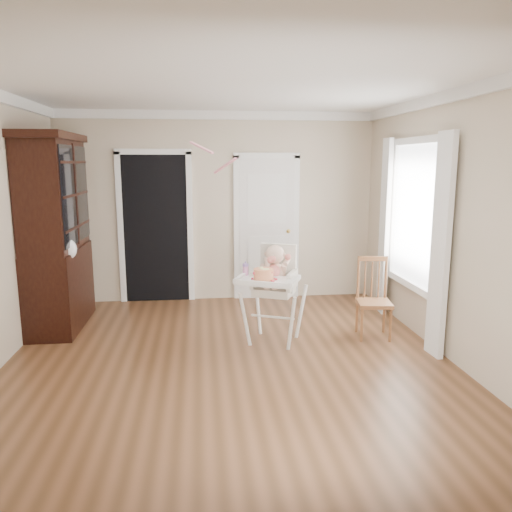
{
  "coord_description": "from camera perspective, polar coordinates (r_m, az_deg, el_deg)",
  "views": [
    {
      "loc": [
        -0.27,
        -4.71,
        2.0
      ],
      "look_at": [
        0.32,
        0.5,
        1.01
      ],
      "focal_mm": 35.0,
      "sensor_mm": 36.0,
      "label": 1
    }
  ],
  "objects": [
    {
      "name": "wall_right",
      "position": [
        5.38,
        21.53,
        3.04
      ],
      "size": [
        0.0,
        5.0,
        5.0
      ],
      "primitive_type": "plane",
      "rotation": [
        1.57,
        0.0,
        -1.57
      ],
      "color": "beige",
      "rests_on": "floor"
    },
    {
      "name": "sippy_cup",
      "position": [
        5.46,
        -1.2,
        -1.5
      ],
      "size": [
        0.07,
        0.07,
        0.16
      ],
      "rotation": [
        0.0,
        0.0,
        -0.42
      ],
      "color": "pink",
      "rests_on": "high_chair"
    },
    {
      "name": "dining_chair",
      "position": [
        5.93,
        13.28,
        -4.95
      ],
      "size": [
        0.42,
        0.42,
        0.92
      ],
      "rotation": [
        0.0,
        0.0,
        -0.14
      ],
      "color": "brown",
      "rests_on": "floor"
    },
    {
      "name": "baby",
      "position": [
        5.51,
        2.16,
        -1.33
      ],
      "size": [
        0.3,
        0.32,
        0.49
      ],
      "rotation": [
        0.0,
        0.0,
        -0.42
      ],
      "color": "beige",
      "rests_on": "high_chair"
    },
    {
      "name": "crown_molding",
      "position": [
        4.77,
        -3.34,
        18.43
      ],
      "size": [
        4.5,
        5.0,
        0.12
      ],
      "primitive_type": null,
      "color": "white",
      "rests_on": "ceiling"
    },
    {
      "name": "closet_door",
      "position": [
        7.32,
        1.22,
        3.05
      ],
      "size": [
        0.96,
        0.09,
        2.13
      ],
      "color": "white",
      "rests_on": "wall_back"
    },
    {
      "name": "streamer",
      "position": [
        5.7,
        -6.27,
        12.23
      ],
      "size": [
        0.27,
        0.44,
        0.15
      ],
      "primitive_type": null,
      "rotation": [
        0.26,
        0.0,
        0.51
      ],
      "color": "pink",
      "rests_on": "ceiling"
    },
    {
      "name": "wall_back",
      "position": [
        7.25,
        -4.32,
        5.53
      ],
      "size": [
        4.5,
        0.0,
        4.5
      ],
      "primitive_type": "plane",
      "rotation": [
        1.57,
        0.0,
        0.0
      ],
      "color": "beige",
      "rests_on": "floor"
    },
    {
      "name": "high_chair",
      "position": [
        5.52,
        2.06,
        -3.01
      ],
      "size": [
        0.89,
        0.97,
        1.12
      ],
      "rotation": [
        0.0,
        0.0,
        -0.42
      ],
      "color": "white",
      "rests_on": "floor"
    },
    {
      "name": "cake",
      "position": [
        5.23,
        0.86,
        -2.12
      ],
      "size": [
        0.27,
        0.27,
        0.13
      ],
      "color": "silver",
      "rests_on": "high_chair"
    },
    {
      "name": "ceiling",
      "position": [
        4.77,
        -3.35,
        19.14
      ],
      "size": [
        5.0,
        5.0,
        0.0
      ],
      "primitive_type": "plane",
      "rotation": [
        3.14,
        0.0,
        0.0
      ],
      "color": "white",
      "rests_on": "wall_back"
    },
    {
      "name": "china_cabinet",
      "position": [
        6.44,
        -21.88,
        2.5
      ],
      "size": [
        0.62,
        1.38,
        2.33
      ],
      "color": "black",
      "rests_on": "floor"
    },
    {
      "name": "doorway",
      "position": [
        7.28,
        -11.4,
        3.47
      ],
      "size": [
        1.06,
        0.05,
        2.22
      ],
      "color": "black",
      "rests_on": "wall_back"
    },
    {
      "name": "window_right",
      "position": [
        6.07,
        17.39,
        3.49
      ],
      "size": [
        0.13,
        1.84,
        2.3
      ],
      "color": "white",
      "rests_on": "wall_right"
    },
    {
      "name": "floor",
      "position": [
        5.13,
        -3.01,
        -12.25
      ],
      "size": [
        5.0,
        5.0,
        0.0
      ],
      "primitive_type": "plane",
      "color": "#50321B",
      "rests_on": "ground"
    }
  ]
}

